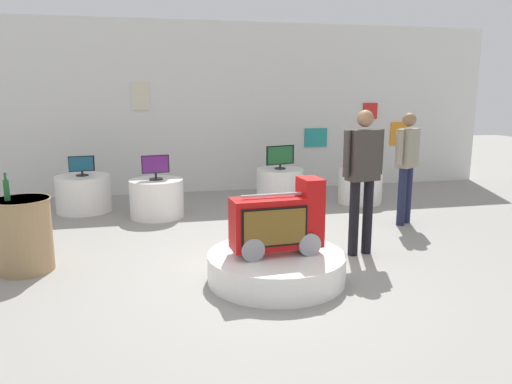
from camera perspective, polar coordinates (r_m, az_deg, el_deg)
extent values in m
plane|color=gray|center=(5.49, -0.02, -9.30)|extent=(30.00, 30.00, 0.00)
cube|color=silver|center=(9.76, -6.14, 9.70)|extent=(12.11, 0.10, 3.30)
cube|color=teal|center=(10.26, 7.01, 6.35)|extent=(0.49, 0.02, 0.38)
cube|color=orange|center=(11.04, 16.43, 6.57)|extent=(0.42, 0.02, 0.49)
cube|color=red|center=(10.68, 13.21, 9.22)|extent=(0.32, 0.02, 0.33)
cube|color=beige|center=(9.62, -13.38, 10.85)|extent=(0.33, 0.02, 0.51)
cylinder|color=white|center=(5.21, 2.37, -8.73)|extent=(1.46, 1.46, 0.29)
cylinder|color=gray|center=(5.04, -0.90, -6.22)|extent=(0.27, 0.40, 0.24)
cylinder|color=gray|center=(5.23, 5.57, -5.61)|extent=(0.27, 0.40, 0.24)
cube|color=#B70F0F|center=(5.06, 2.42, -3.58)|extent=(0.97, 0.39, 0.53)
cube|color=#B70F0F|center=(5.11, 6.38, 0.62)|extent=(0.23, 0.34, 0.19)
cube|color=black|center=(4.88, 2.24, -4.16)|extent=(0.69, 0.06, 0.40)
cube|color=brown|center=(4.88, 2.24, -4.16)|extent=(0.65, 0.06, 0.36)
cube|color=#B2B2B7|center=(5.00, 2.45, -0.31)|extent=(0.76, 0.08, 0.02)
cylinder|color=white|center=(8.96, 12.10, 0.67)|extent=(0.77, 0.77, 0.61)
cylinder|color=black|center=(8.90, 12.18, 2.65)|extent=(0.20, 0.20, 0.02)
cylinder|color=black|center=(8.90, 12.19, 2.88)|extent=(0.04, 0.04, 0.05)
cube|color=black|center=(8.87, 12.25, 4.19)|extent=(0.56, 0.21, 0.36)
cube|color=#1E5B2D|center=(8.85, 12.26, 4.17)|extent=(0.51, 0.17, 0.32)
cylinder|color=white|center=(8.61, -19.52, -0.18)|extent=(0.89, 0.89, 0.61)
cylinder|color=black|center=(8.55, -19.66, 1.87)|extent=(0.20, 0.20, 0.02)
cylinder|color=black|center=(8.55, -19.68, 2.12)|extent=(0.04, 0.04, 0.05)
cube|color=black|center=(8.53, -19.75, 3.14)|extent=(0.41, 0.09, 0.25)
cube|color=navy|center=(8.50, -19.78, 3.12)|extent=(0.37, 0.06, 0.23)
cylinder|color=white|center=(8.85, 2.82, 0.79)|extent=(0.85, 0.85, 0.61)
cylinder|color=black|center=(8.80, 2.84, 2.79)|extent=(0.20, 0.20, 0.02)
cylinder|color=black|center=(8.79, 2.85, 3.05)|extent=(0.04, 0.04, 0.06)
cube|color=black|center=(8.76, 2.86, 4.35)|extent=(0.55, 0.19, 0.34)
cube|color=#1E5B2D|center=(8.74, 2.86, 4.33)|extent=(0.50, 0.15, 0.31)
cylinder|color=white|center=(7.91, -11.53, -0.72)|extent=(0.85, 0.85, 0.61)
cylinder|color=black|center=(7.85, -11.62, 1.51)|extent=(0.21, 0.21, 0.02)
cylinder|color=black|center=(7.85, -11.64, 1.88)|extent=(0.04, 0.04, 0.08)
cube|color=black|center=(7.82, -11.69, 3.22)|extent=(0.43, 0.09, 0.29)
cube|color=#561E6B|center=(7.80, -11.71, 3.19)|extent=(0.39, 0.07, 0.26)
cylinder|color=#9E7F56|center=(5.96, -25.50, -4.59)|extent=(0.59, 0.59, 0.82)
cylinder|color=#9E7F56|center=(5.87, -25.84, -0.80)|extent=(0.61, 0.61, 0.02)
cylinder|color=#195926|center=(5.82, -27.17, 0.18)|extent=(0.06, 0.06, 0.22)
cylinder|color=#195926|center=(5.80, -27.31, 1.65)|extent=(0.03, 0.03, 0.08)
cylinder|color=#1E233F|center=(7.55, 16.68, -0.53)|extent=(0.12, 0.12, 0.87)
cylinder|color=#1E233F|center=(7.73, 17.32, -0.30)|extent=(0.12, 0.12, 0.87)
cube|color=gray|center=(7.53, 17.32, 4.94)|extent=(0.43, 0.38, 0.57)
sphere|color=#8C6647|center=(7.50, 17.51, 8.08)|extent=(0.20, 0.20, 0.20)
cylinder|color=gray|center=(7.31, 16.55, 5.02)|extent=(0.08, 0.08, 0.51)
cylinder|color=gray|center=(7.75, 18.08, 5.27)|extent=(0.08, 0.08, 0.51)
cylinder|color=black|center=(6.01, 11.39, -3.06)|extent=(0.12, 0.12, 0.92)
cylinder|color=black|center=(6.12, 12.92, -2.84)|extent=(0.12, 0.12, 0.92)
cube|color=#38332D|center=(5.92, 12.47, 4.22)|extent=(0.41, 0.27, 0.60)
sphere|color=#8C6647|center=(5.89, 12.66, 8.40)|extent=(0.20, 0.20, 0.20)
cylinder|color=#38332D|center=(5.78, 10.57, 4.43)|extent=(0.08, 0.08, 0.54)
cylinder|color=#38332D|center=(6.06, 14.31, 4.59)|extent=(0.08, 0.08, 0.54)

